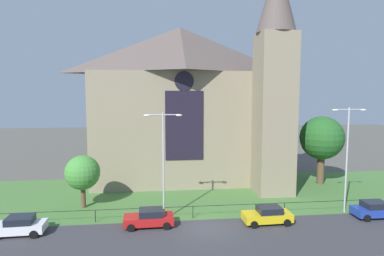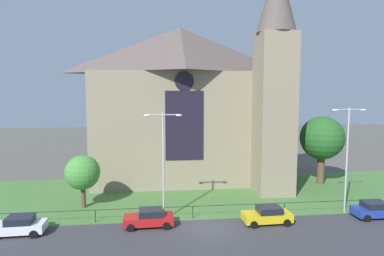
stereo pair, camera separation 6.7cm
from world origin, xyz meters
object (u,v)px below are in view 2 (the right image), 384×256
Objects in this scene: tree_right_far at (322,138)px; parked_car_yellow at (267,215)px; parked_car_white at (18,226)px; streetlamp_far at (347,148)px; tree_left_near at (83,173)px; parked_car_red at (149,218)px; streetlamp_near at (163,154)px; parked_car_blue at (376,210)px; church_building at (187,102)px.

tree_right_far is 16.94m from parked_car_yellow.
streetlamp_far is at bearing -178.37° from parked_car_white.
parked_car_red is at bearing -39.84° from tree_left_near.
parked_car_yellow is at bearing 178.04° from parked_car_white.
parked_car_yellow is (9.01, -1.84, -5.29)m from streetlamp_near.
streetlamp_near is 2.28× the size of parked_car_red.
streetlamp_far is 2.37× the size of parked_car_red.
parked_car_yellow is at bearing -133.23° from tree_right_far.
parked_car_red is 1.00× the size of parked_car_yellow.
tree_right_far is 2.01× the size of parked_car_yellow.
parked_car_red is 1.00× the size of parked_car_blue.
tree_right_far is 22.41m from streetlamp_near.
church_building reaches higher than streetlamp_far.
parked_car_yellow is (10.29, -0.46, 0.00)m from parked_car_red.
tree_right_far is at bearing 74.41° from streetlamp_far.
tree_left_near is at bearing 168.88° from parked_car_blue.
streetlamp_near is at bearing -27.73° from tree_left_near.
tree_left_near is at bearing -168.32° from tree_right_far.
streetlamp_near is at bearing -13.39° from parked_car_yellow.
parked_car_red is at bearing -152.08° from tree_right_far.
tree_right_far is 2.01× the size of parked_car_white.
streetlamp_near is at bearing 176.06° from parked_car_blue.
parked_car_yellow is (-8.30, -1.84, -5.49)m from streetlamp_far.
streetlamp_far is at bearing 0.00° from streetlamp_near.
tree_right_far reaches higher than parked_car_red.
parked_car_blue is at bearing -38.15° from streetlamp_far.
church_building is 18.93m from parked_car_red.
parked_car_white is 1.00× the size of parked_car_red.
streetlamp_near is 2.28× the size of parked_car_yellow.
tree_left_near is 1.24× the size of parked_car_yellow.
streetlamp_far is 19.43m from parked_car_red.
tree_left_near is at bearing -138.21° from church_building.
church_building is 3.03× the size of tree_right_far.
parked_car_yellow is at bearing -11.54° from streetlamp_near.
streetlamp_near is at bearing -172.96° from parked_car_white.
parked_car_white is at bearing -122.26° from tree_left_near.
parked_car_white and parked_car_red have the same top height.
parked_car_blue is (10.36, 0.22, 0.00)m from parked_car_yellow.
streetlamp_near is 2.27× the size of parked_car_white.
streetlamp_near is at bearing -134.34° from parked_car_red.
streetlamp_far is 10.12m from parked_car_yellow.
parked_car_blue is (27.28, -5.78, -2.79)m from tree_left_near.
church_building is 16.63m from tree_left_near.
parked_car_blue is at bearing -4.77° from streetlamp_near.
tree_left_near is 1.25× the size of parked_car_blue.
church_building reaches higher than tree_left_near.
parked_car_blue is (31.09, 0.26, 0.00)m from parked_car_white.
streetlamp_near is at bearing -103.48° from church_building.
tree_right_far is at bearing -161.68° from parked_car_white.
streetlamp_near is 20.14m from parked_car_blue.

